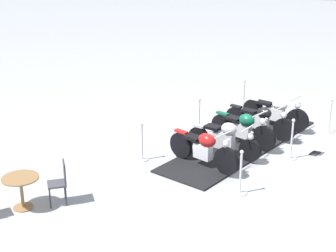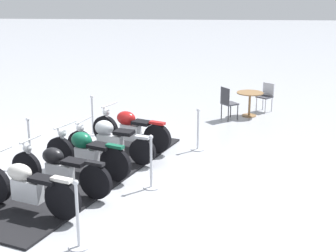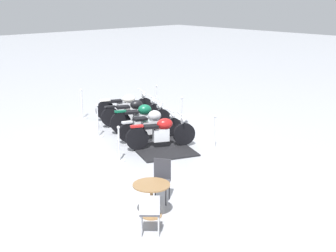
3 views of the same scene
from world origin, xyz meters
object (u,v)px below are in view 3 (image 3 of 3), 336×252
object	(u,v)px
motorcycle_maroon	(162,132)
motorcycle_black	(134,111)
motorcycle_cream	(126,105)
stanchion_right_rear	(157,102)
stanchion_left_rear	(82,109)
stanchion_right_mid	(182,118)
cafe_chair_near_table	(150,211)
stanchion_left_mid	(98,126)
cafe_table	(151,192)
stanchion_right_front	(215,139)
motorcycle_chrome	(152,125)
stanchion_left_front	(119,150)
cafe_chair_across_table	(161,178)
motorcycle_forest	(142,117)
info_placard	(183,120)

from	to	relation	value
motorcycle_maroon	motorcycle_black	distance (m)	2.88
motorcycle_cream	stanchion_right_rear	bearing A→B (deg)	24.38
motorcycle_black	stanchion_left_rear	xyz separation A→B (m)	(0.87, -2.05, -0.14)
stanchion_right_mid	cafe_chair_near_table	world-z (taller)	stanchion_right_mid
motorcycle_black	stanchion_left_mid	xyz separation A→B (m)	(1.79, 0.34, -0.15)
cafe_table	motorcycle_black	bearing A→B (deg)	-125.56
motorcycle_cream	stanchion_right_front	world-z (taller)	stanchion_right_front
stanchion_right_rear	stanchion_left_rear	bearing A→B (deg)	-21.03
motorcycle_chrome	cafe_table	xyz separation A→B (m)	(3.57, 4.17, 0.04)
motorcycle_black	stanchion_left_front	world-z (taller)	stanchion_left_front
stanchion_right_rear	cafe_chair_across_table	bearing A→B (deg)	49.51
motorcycle_forest	stanchion_left_front	distance (m)	3.00
motorcycle_cream	stanchion_left_front	world-z (taller)	motorcycle_cream
motorcycle_maroon	stanchion_right_front	distance (m)	1.62
stanchion_left_rear	cafe_chair_across_table	world-z (taller)	stanchion_left_rear
motorcycle_cream	cafe_chair_across_table	distance (m)	7.49
stanchion_right_mid	stanchion_right_front	world-z (taller)	stanchion_right_mid
stanchion_left_mid	stanchion_right_rear	bearing A→B (deg)	-160.67
motorcycle_cream	stanchion_right_mid	world-z (taller)	stanchion_right_mid
cafe_table	cafe_chair_across_table	bearing A→B (deg)	-146.13
stanchion_left_front	stanchion_left_rear	distance (m)	5.13
motorcycle_maroon	motorcycle_cream	xyz separation A→B (m)	(-1.37, -3.58, -0.01)
motorcycle_chrome	cafe_table	distance (m)	5.49
stanchion_left_front	cafe_table	distance (m)	3.58
motorcycle_maroon	motorcycle_chrome	bearing A→B (deg)	93.78
motorcycle_black	stanchion_left_front	xyz separation A→B (m)	(2.71, 2.73, -0.18)
motorcycle_chrome	stanchion_right_mid	distance (m)	1.76
motorcycle_chrome	motorcycle_black	bearing A→B (deg)	86.64
info_placard	stanchion_left_rear	bearing A→B (deg)	-118.44
motorcycle_black	stanchion_left_rear	distance (m)	2.23
motorcycle_black	cafe_table	size ratio (longest dim) A/B	2.75
info_placard	cafe_chair_near_table	size ratio (longest dim) A/B	0.45
motorcycle_maroon	cafe_table	distance (m)	4.59
motorcycle_black	stanchion_right_rear	xyz separation A→B (m)	(-1.95, -0.97, -0.12)
stanchion_left_mid	info_placard	xyz separation A→B (m)	(-3.43, 0.54, -0.30)
motorcycle_black	motorcycle_cream	bearing A→B (deg)	91.21
motorcycle_forest	stanchion_right_mid	xyz separation A→B (m)	(-1.38, 0.53, -0.18)
motorcycle_chrome	stanchion_left_front	size ratio (longest dim) A/B	2.03
motorcycle_forest	stanchion_left_front	world-z (taller)	motorcycle_forest
motorcycle_maroon	motorcycle_cream	world-z (taller)	motorcycle_cream
motorcycle_maroon	stanchion_left_rear	size ratio (longest dim) A/B	1.78
stanchion_right_front	stanchion_left_rear	bearing A→B (deg)	-80.55
motorcycle_forest	stanchion_right_rear	size ratio (longest dim) A/B	1.83
motorcycle_maroon	motorcycle_black	size ratio (longest dim) A/B	0.93
stanchion_right_mid	cafe_chair_near_table	xyz separation A→B (m)	(5.84, 5.13, 0.15)
motorcycle_forest	stanchion_right_front	distance (m)	2.97
motorcycle_maroon	cafe_chair_near_table	world-z (taller)	motorcycle_maroon
motorcycle_chrome	info_placard	world-z (taller)	motorcycle_chrome
stanchion_left_mid	stanchion_right_front	size ratio (longest dim) A/B	1.04
stanchion_left_front	cafe_chair_near_table	xyz separation A→B (m)	(2.11, 3.82, 0.18)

